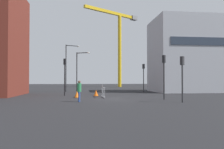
{
  "coord_description": "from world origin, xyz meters",
  "views": [
    {
      "loc": [
        -3.07,
        -21.74,
        1.83
      ],
      "look_at": [
        0.0,
        4.97,
        2.44
      ],
      "focal_mm": 36.99,
      "sensor_mm": 36.0,
      "label": 1
    }
  ],
  "objects_px": {
    "traffic_light_near": "(144,73)",
    "construction_crane": "(118,36)",
    "traffic_cone_striped": "(96,93)",
    "traffic_light_crosswalk": "(164,70)",
    "pedestrian_walking": "(79,89)",
    "streetlamp_short": "(79,68)",
    "traffic_light_verge": "(182,71)",
    "traffic_light_island": "(65,71)",
    "traffic_cone_by_barrier": "(77,95)",
    "streetlamp_tall": "(68,64)"
  },
  "relations": [
    {
      "from": "streetlamp_short",
      "to": "traffic_cone_by_barrier",
      "type": "relative_size",
      "value": 8.82
    },
    {
      "from": "streetlamp_tall",
      "to": "streetlamp_short",
      "type": "height_order",
      "value": "streetlamp_tall"
    },
    {
      "from": "traffic_light_island",
      "to": "traffic_cone_striped",
      "type": "distance_m",
      "value": 4.63
    },
    {
      "from": "traffic_light_island",
      "to": "pedestrian_walking",
      "type": "height_order",
      "value": "traffic_light_island"
    },
    {
      "from": "streetlamp_tall",
      "to": "traffic_cone_by_barrier",
      "type": "height_order",
      "value": "streetlamp_tall"
    },
    {
      "from": "streetlamp_short",
      "to": "traffic_cone_striped",
      "type": "height_order",
      "value": "streetlamp_short"
    },
    {
      "from": "traffic_light_near",
      "to": "traffic_light_crosswalk",
      "type": "distance_m",
      "value": 13.11
    },
    {
      "from": "streetlamp_short",
      "to": "pedestrian_walking",
      "type": "relative_size",
      "value": 3.36
    },
    {
      "from": "streetlamp_short",
      "to": "traffic_cone_by_barrier",
      "type": "distance_m",
      "value": 11.31
    },
    {
      "from": "traffic_light_island",
      "to": "traffic_light_verge",
      "type": "xyz_separation_m",
      "value": [
        10.17,
        -9.45,
        -0.35
      ]
    },
    {
      "from": "pedestrian_walking",
      "to": "traffic_cone_striped",
      "type": "distance_m",
      "value": 6.68
    },
    {
      "from": "traffic_light_island",
      "to": "pedestrian_walking",
      "type": "relative_size",
      "value": 2.43
    },
    {
      "from": "traffic_light_near",
      "to": "traffic_light_island",
      "type": "height_order",
      "value": "traffic_light_island"
    },
    {
      "from": "traffic_light_island",
      "to": "pedestrian_walking",
      "type": "xyz_separation_m",
      "value": [
        1.89,
        -7.92,
        -1.83
      ]
    },
    {
      "from": "traffic_light_island",
      "to": "pedestrian_walking",
      "type": "distance_m",
      "value": 8.35
    },
    {
      "from": "streetlamp_short",
      "to": "traffic_light_island",
      "type": "distance_m",
      "value": 7.47
    },
    {
      "from": "streetlamp_tall",
      "to": "pedestrian_walking",
      "type": "bearing_deg",
      "value": -82.45
    },
    {
      "from": "traffic_light_island",
      "to": "pedestrian_walking",
      "type": "bearing_deg",
      "value": -76.58
    },
    {
      "from": "traffic_light_crosswalk",
      "to": "pedestrian_walking",
      "type": "bearing_deg",
      "value": -170.51
    },
    {
      "from": "traffic_light_crosswalk",
      "to": "traffic_light_island",
      "type": "distance_m",
      "value": 11.69
    },
    {
      "from": "streetlamp_short",
      "to": "pedestrian_walking",
      "type": "distance_m",
      "value": 15.45
    },
    {
      "from": "traffic_light_near",
      "to": "pedestrian_walking",
      "type": "xyz_separation_m",
      "value": [
        -9.14,
        -14.33,
        -1.78
      ]
    },
    {
      "from": "streetlamp_short",
      "to": "traffic_cone_striped",
      "type": "relative_size",
      "value": 8.46
    },
    {
      "from": "streetlamp_short",
      "to": "traffic_light_verge",
      "type": "relative_size",
      "value": 1.59
    },
    {
      "from": "traffic_light_near",
      "to": "traffic_light_crosswalk",
      "type": "bearing_deg",
      "value": -96.14
    },
    {
      "from": "streetlamp_tall",
      "to": "traffic_light_island",
      "type": "relative_size",
      "value": 1.68
    },
    {
      "from": "traffic_light_verge",
      "to": "traffic_cone_striped",
      "type": "xyz_separation_m",
      "value": [
        -6.59,
        7.96,
        -2.18
      ]
    },
    {
      "from": "construction_crane",
      "to": "traffic_light_verge",
      "type": "bearing_deg",
      "value": -91.0
    },
    {
      "from": "pedestrian_walking",
      "to": "traffic_cone_by_barrier",
      "type": "height_order",
      "value": "pedestrian_walking"
    },
    {
      "from": "traffic_light_near",
      "to": "traffic_cone_striped",
      "type": "distance_m",
      "value": 11.14
    },
    {
      "from": "streetlamp_tall",
      "to": "streetlamp_short",
      "type": "relative_size",
      "value": 1.22
    },
    {
      "from": "construction_crane",
      "to": "traffic_light_verge",
      "type": "xyz_separation_m",
      "value": [
        -0.72,
        -41.21,
        -10.65
      ]
    },
    {
      "from": "streetlamp_short",
      "to": "traffic_cone_striped",
      "type": "bearing_deg",
      "value": -76.19
    },
    {
      "from": "traffic_light_near",
      "to": "traffic_cone_by_barrier",
      "type": "relative_size",
      "value": 6.26
    },
    {
      "from": "streetlamp_short",
      "to": "traffic_cone_by_barrier",
      "type": "bearing_deg",
      "value": -89.36
    },
    {
      "from": "traffic_light_verge",
      "to": "pedestrian_walking",
      "type": "xyz_separation_m",
      "value": [
        -8.28,
        1.53,
        -1.48
      ]
    },
    {
      "from": "construction_crane",
      "to": "traffic_light_near",
      "type": "distance_m",
      "value": 27.38
    },
    {
      "from": "traffic_light_verge",
      "to": "pedestrian_walking",
      "type": "height_order",
      "value": "traffic_light_verge"
    },
    {
      "from": "streetlamp_short",
      "to": "traffic_light_crosswalk",
      "type": "relative_size",
      "value": 1.44
    },
    {
      "from": "traffic_light_island",
      "to": "construction_crane",
      "type": "bearing_deg",
      "value": 71.08
    },
    {
      "from": "traffic_light_island",
      "to": "traffic_cone_striped",
      "type": "relative_size",
      "value": 6.13
    },
    {
      "from": "traffic_light_near",
      "to": "traffic_light_crosswalk",
      "type": "height_order",
      "value": "traffic_light_near"
    },
    {
      "from": "traffic_light_island",
      "to": "traffic_cone_by_barrier",
      "type": "height_order",
      "value": "traffic_light_island"
    },
    {
      "from": "traffic_cone_by_barrier",
      "to": "construction_crane",
      "type": "bearing_deg",
      "value": 75.16
    },
    {
      "from": "pedestrian_walking",
      "to": "traffic_light_verge",
      "type": "bearing_deg",
      "value": -10.48
    },
    {
      "from": "construction_crane",
      "to": "traffic_light_island",
      "type": "relative_size",
      "value": 4.53
    },
    {
      "from": "traffic_light_verge",
      "to": "traffic_cone_striped",
      "type": "relative_size",
      "value": 5.31
    },
    {
      "from": "traffic_light_near",
      "to": "construction_crane",
      "type": "bearing_deg",
      "value": 90.33
    },
    {
      "from": "construction_crane",
      "to": "pedestrian_walking",
      "type": "xyz_separation_m",
      "value": [
        -9.0,
        -39.68,
        -12.13
      ]
    },
    {
      "from": "construction_crane",
      "to": "traffic_light_verge",
      "type": "height_order",
      "value": "construction_crane"
    }
  ]
}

